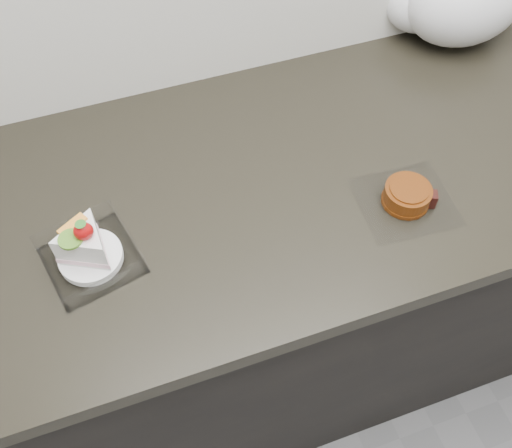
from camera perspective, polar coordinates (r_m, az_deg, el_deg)
counter at (r=1.46m, az=3.69°, el=-6.03°), size 2.04×0.64×0.90m
cake_tray at (r=0.98m, az=-16.44°, el=-2.58°), size 0.18×0.18×0.12m
mooncake_wrap at (r=1.06m, az=14.90°, el=2.67°), size 0.18×0.17×0.04m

